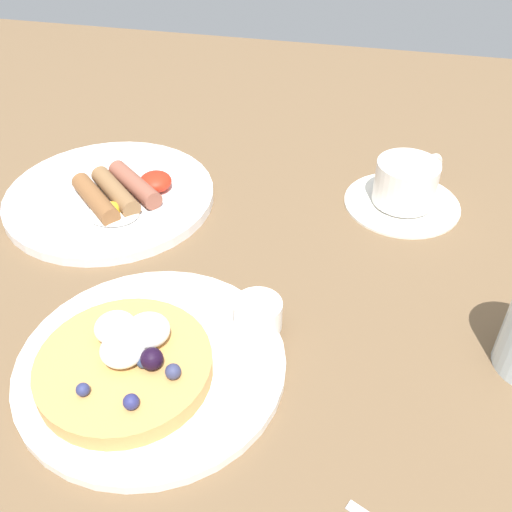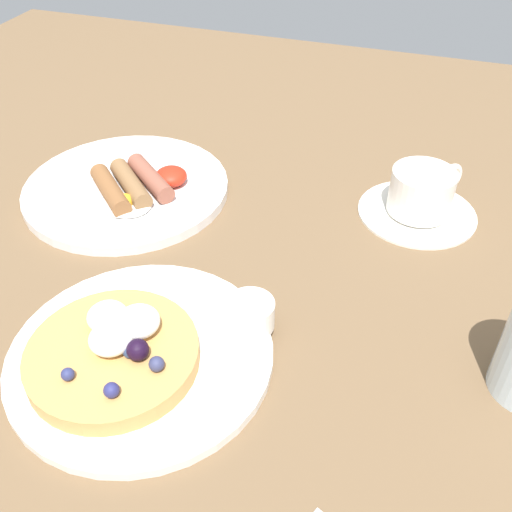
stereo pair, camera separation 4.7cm
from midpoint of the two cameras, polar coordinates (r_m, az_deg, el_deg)
ground_plane at (r=61.29cm, az=-2.95°, el=-4.82°), size 156.68×147.77×3.00cm
pancake_plate at (r=54.45cm, az=-12.70°, el=-10.37°), size 24.23×24.23×1.01cm
pancake_with_berries at (r=52.72cm, az=-15.18°, el=-9.98°), size 15.30×15.30×4.17cm
syrup_ramekin at (r=54.62cm, az=-2.30°, el=-5.80°), size 4.60×4.60×2.88cm
breakfast_plate at (r=75.99cm, az=-15.86°, el=5.59°), size 25.89×25.89×1.30cm
fried_breakfast at (r=73.23cm, az=-14.84°, el=6.00°), size 12.08×12.08×2.50cm
coffee_saucer at (r=74.32cm, az=12.37°, el=5.10°), size 14.26×14.26×0.65cm
coffee_cup at (r=72.78cm, az=12.79°, el=7.12°), size 8.26×9.21×5.27cm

